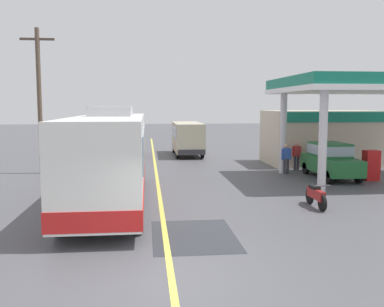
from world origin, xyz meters
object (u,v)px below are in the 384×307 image
minibus_opposing_lane (187,136)px  pedestrian_by_shop (297,154)px  car_at_pump (330,159)px  coach_bus_main (110,159)px  car_trailing_behind_bus (125,143)px  motorcycle_parked_forecourt (316,195)px  pedestrian_near_pump (286,157)px

minibus_opposing_lane → pedestrian_by_shop: minibus_opposing_lane is taller
car_at_pump → pedestrian_by_shop: bearing=106.0°
coach_bus_main → pedestrian_by_shop: (9.99, 7.59, -0.79)m
car_trailing_behind_bus → motorcycle_parked_forecourt: bearing=-65.3°
minibus_opposing_lane → pedestrian_by_shop: bearing=-56.3°
pedestrian_near_pump → car_trailing_behind_bus: car_trailing_behind_bus is taller
pedestrian_by_shop → car_trailing_behind_bus: 12.92m
coach_bus_main → motorcycle_parked_forecourt: bearing=-10.2°
motorcycle_parked_forecourt → minibus_opposing_lane: bearing=100.2°
pedestrian_near_pump → coach_bus_main: bearing=-144.7°
coach_bus_main → pedestrian_near_pump: coach_bus_main is taller
coach_bus_main → pedestrian_by_shop: bearing=37.2°
motorcycle_parked_forecourt → pedestrian_near_pump: (1.42, 7.71, 0.49)m
car_trailing_behind_bus → coach_bus_main: bearing=-89.2°
pedestrian_near_pump → pedestrian_by_shop: size_ratio=1.00×
motorcycle_parked_forecourt → car_trailing_behind_bus: (-7.75, 16.88, 0.57)m
car_at_pump → car_trailing_behind_bus: (-10.99, 10.74, 0.00)m
car_at_pump → pedestrian_by_shop: size_ratio=2.53×
pedestrian_near_pump → car_trailing_behind_bus: bearing=135.0°
minibus_opposing_lane → pedestrian_by_shop: 10.04m
coach_bus_main → car_at_pump: coach_bus_main is taller
minibus_opposing_lane → pedestrian_by_shop: (5.56, -8.34, -0.54)m
motorcycle_parked_forecourt → pedestrian_near_pump: size_ratio=1.08×
car_at_pump → pedestrian_by_shop: car_at_pump is taller
car_at_pump → pedestrian_near_pump: 2.40m
coach_bus_main → car_at_pump: (10.79, 4.79, -0.71)m
car_at_pump → pedestrian_near_pump: bearing=139.3°
pedestrian_near_pump → car_trailing_behind_bus: 12.97m
car_trailing_behind_bus → minibus_opposing_lane: bearing=5.0°
pedestrian_near_pump → car_trailing_behind_bus: size_ratio=0.40×
car_at_pump → motorcycle_parked_forecourt: (-3.24, -6.15, -0.57)m
pedestrian_by_shop → car_trailing_behind_bus: size_ratio=0.40×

